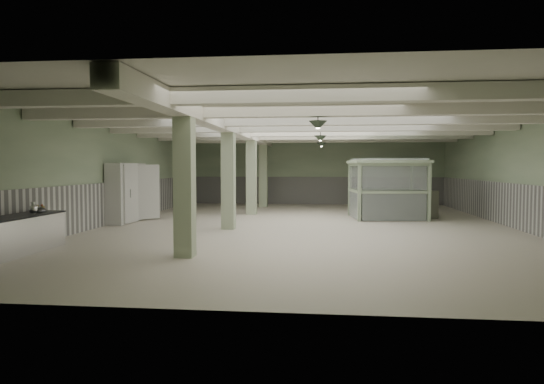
# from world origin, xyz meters

# --- Properties ---
(floor) EXTENTS (20.00, 20.00, 0.00)m
(floor) POSITION_xyz_m (0.00, 0.00, 0.00)
(floor) COLOR silver
(floor) RESTS_ON ground
(ceiling) EXTENTS (14.00, 20.00, 0.02)m
(ceiling) POSITION_xyz_m (0.00, 0.00, 3.60)
(ceiling) COLOR white
(ceiling) RESTS_ON wall_back
(wall_back) EXTENTS (14.00, 0.02, 3.60)m
(wall_back) POSITION_xyz_m (0.00, 10.00, 1.80)
(wall_back) COLOR #A6B893
(wall_back) RESTS_ON floor
(wall_front) EXTENTS (14.00, 0.02, 3.60)m
(wall_front) POSITION_xyz_m (0.00, -10.00, 1.80)
(wall_front) COLOR #A6B893
(wall_front) RESTS_ON floor
(wall_left) EXTENTS (0.02, 20.00, 3.60)m
(wall_left) POSITION_xyz_m (-7.00, 0.00, 1.80)
(wall_left) COLOR #A6B893
(wall_left) RESTS_ON floor
(wall_right) EXTENTS (0.02, 20.00, 3.60)m
(wall_right) POSITION_xyz_m (7.00, 0.00, 1.80)
(wall_right) COLOR #A6B893
(wall_right) RESTS_ON floor
(wainscot_left) EXTENTS (0.05, 19.90, 1.50)m
(wainscot_left) POSITION_xyz_m (-6.97, 0.00, 0.75)
(wainscot_left) COLOR silver
(wainscot_left) RESTS_ON floor
(wainscot_right) EXTENTS (0.05, 19.90, 1.50)m
(wainscot_right) POSITION_xyz_m (6.97, 0.00, 0.75)
(wainscot_right) COLOR silver
(wainscot_right) RESTS_ON floor
(wainscot_back) EXTENTS (13.90, 0.05, 1.50)m
(wainscot_back) POSITION_xyz_m (0.00, 9.97, 0.75)
(wainscot_back) COLOR silver
(wainscot_back) RESTS_ON floor
(girder) EXTENTS (0.45, 19.90, 0.40)m
(girder) POSITION_xyz_m (-2.50, 0.00, 3.38)
(girder) COLOR white
(girder) RESTS_ON ceiling
(beam_a) EXTENTS (13.90, 0.35, 0.32)m
(beam_a) POSITION_xyz_m (0.00, -7.50, 3.42)
(beam_a) COLOR white
(beam_a) RESTS_ON ceiling
(beam_b) EXTENTS (13.90, 0.35, 0.32)m
(beam_b) POSITION_xyz_m (0.00, -5.00, 3.42)
(beam_b) COLOR white
(beam_b) RESTS_ON ceiling
(beam_c) EXTENTS (13.90, 0.35, 0.32)m
(beam_c) POSITION_xyz_m (0.00, -2.50, 3.42)
(beam_c) COLOR white
(beam_c) RESTS_ON ceiling
(beam_d) EXTENTS (13.90, 0.35, 0.32)m
(beam_d) POSITION_xyz_m (0.00, 0.00, 3.42)
(beam_d) COLOR white
(beam_d) RESTS_ON ceiling
(beam_e) EXTENTS (13.90, 0.35, 0.32)m
(beam_e) POSITION_xyz_m (0.00, 2.50, 3.42)
(beam_e) COLOR white
(beam_e) RESTS_ON ceiling
(beam_f) EXTENTS (13.90, 0.35, 0.32)m
(beam_f) POSITION_xyz_m (0.00, 5.00, 3.42)
(beam_f) COLOR white
(beam_f) RESTS_ON ceiling
(beam_g) EXTENTS (13.90, 0.35, 0.32)m
(beam_g) POSITION_xyz_m (0.00, 7.50, 3.42)
(beam_g) COLOR white
(beam_g) RESTS_ON ceiling
(column_a) EXTENTS (0.42, 0.42, 3.60)m
(column_a) POSITION_xyz_m (-2.50, -6.00, 1.80)
(column_a) COLOR #A7B793
(column_a) RESTS_ON floor
(column_b) EXTENTS (0.42, 0.42, 3.60)m
(column_b) POSITION_xyz_m (-2.50, -1.00, 1.80)
(column_b) COLOR #A7B793
(column_b) RESTS_ON floor
(column_c) EXTENTS (0.42, 0.42, 3.60)m
(column_c) POSITION_xyz_m (-2.50, 4.00, 1.80)
(column_c) COLOR #A7B793
(column_c) RESTS_ON floor
(column_d) EXTENTS (0.42, 0.42, 3.60)m
(column_d) POSITION_xyz_m (-2.50, 8.00, 1.80)
(column_d) COLOR #A7B793
(column_d) RESTS_ON floor
(pendant_front) EXTENTS (0.44, 0.44, 0.22)m
(pendant_front) POSITION_xyz_m (0.50, -5.00, 3.05)
(pendant_front) COLOR #303F2F
(pendant_front) RESTS_ON ceiling
(pendant_mid) EXTENTS (0.44, 0.44, 0.22)m
(pendant_mid) POSITION_xyz_m (0.50, 0.50, 3.05)
(pendant_mid) COLOR #303F2F
(pendant_mid) RESTS_ON ceiling
(pendant_back) EXTENTS (0.44, 0.44, 0.22)m
(pendant_back) POSITION_xyz_m (0.50, 5.50, 3.05)
(pendant_back) COLOR #303F2F
(pendant_back) RESTS_ON ceiling
(pitcher_near) EXTENTS (0.23, 0.25, 0.29)m
(pitcher_near) POSITION_xyz_m (-6.45, -5.58, 1.05)
(pitcher_near) COLOR silver
(pitcher_near) RESTS_ON prep_counter
(veg_colander) EXTENTS (0.44, 0.44, 0.19)m
(veg_colander) POSITION_xyz_m (-6.60, -5.16, 0.99)
(veg_colander) COLOR #404045
(veg_colander) RESTS_ON prep_counter
(walkin_cooler) EXTENTS (1.08, 2.39, 2.19)m
(walkin_cooler) POSITION_xyz_m (-6.62, 0.51, 1.09)
(walkin_cooler) COLOR silver
(walkin_cooler) RESTS_ON floor
(guard_booth) EXTENTS (3.14, 2.76, 2.39)m
(guard_booth) POSITION_xyz_m (3.14, 2.94, 1.61)
(guard_booth) COLOR #98AC8A
(guard_booth) RESTS_ON floor
(filing_cabinet) EXTENTS (0.54, 0.62, 1.11)m
(filing_cabinet) POSITION_xyz_m (4.87, 3.09, 0.56)
(filing_cabinet) COLOR #606252
(filing_cabinet) RESTS_ON floor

